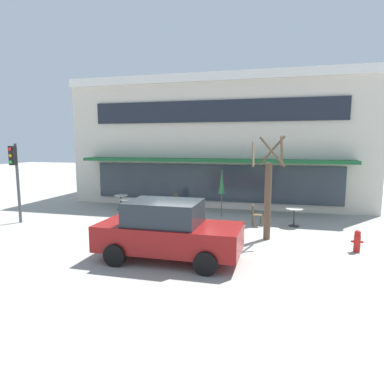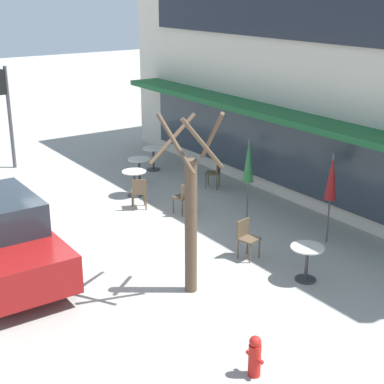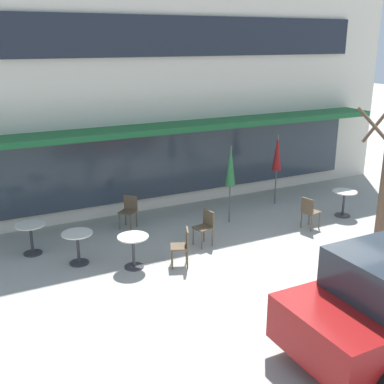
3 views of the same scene
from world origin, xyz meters
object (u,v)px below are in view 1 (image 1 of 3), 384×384
Objects in this scene: cafe_chair_2 at (255,214)px; fire_hydrant at (357,241)px; patio_umbrella_cream_folded at (222,182)px; cafe_chair_0 at (187,208)px; cafe_chair_1 at (160,211)px; patio_umbrella_green_folded at (269,182)px; parked_sedan at (168,231)px; cafe_table_mid_patio at (121,200)px; cafe_chair_3 at (174,200)px; cafe_table_streetside at (294,214)px; street_tree at (268,193)px; traffic_light_pole at (15,170)px; cafe_table_by_tree at (128,204)px; cafe_table_near_wall at (142,208)px.

cafe_chair_2 reaches higher than fire_hydrant.
cafe_chair_0 is at bearing -141.80° from patio_umbrella_cream_folded.
patio_umbrella_cream_folded is 3.21m from cafe_chair_1.
parked_sedan is (-2.61, -6.98, -0.75)m from patio_umbrella_green_folded.
cafe_chair_2 is at bearing 6.62° from cafe_chair_1.
cafe_table_mid_patio is at bearing 126.11° from parked_sedan.
patio_umbrella_green_folded is 2.47× the size of cafe_chair_3.
cafe_chair_2 is (-1.56, -0.33, 0.01)m from cafe_table_streetside.
patio_umbrella_cream_folded is (5.31, -0.35, 1.11)m from cafe_table_mid_patio.
cafe_table_mid_patio is 0.85× the size of cafe_chair_3.
cafe_chair_1 reaches higher than cafe_table_streetside.
street_tree reaches higher than cafe_chair_1.
parked_sedan is (4.81, -6.59, 0.36)m from cafe_table_mid_patio.
cafe_table_mid_patio is 11.26m from fire_hydrant.
street_tree is 1.09× the size of traffic_light_pole.
parked_sedan is 5.96× the size of fire_hydrant.
parked_sedan reaches higher than cafe_chair_2.
traffic_light_pole reaches higher than cafe_chair_1.
cafe_chair_2 is 5.32m from parked_sedan.
patio_umbrella_green_folded is 4.06m from cafe_chair_0.
cafe_chair_1 is (-1.02, -0.80, 0.00)m from cafe_chair_0.
cafe_table_streetside is 6.19m from cafe_chair_3.
cafe_chair_1 is at bearing 113.15° from parked_sedan.
cafe_chair_2 is at bearing -6.36° from cafe_chair_0.
street_tree is (2.23, -3.29, 0.05)m from patio_umbrella_cream_folded.
traffic_light_pole is (-7.73, 2.76, 1.42)m from parked_sedan.
traffic_light_pole is at bearing -141.73° from cafe_chair_3.
cafe_chair_0 is at bearing 99.38° from parked_sedan.
parked_sedan is at bearing -54.63° from cafe_table_by_tree.
cafe_chair_3 is 1.26× the size of fire_hydrant.
cafe_chair_1 is 7.74m from fire_hydrant.
cafe_table_near_wall is 0.21× the size of street_tree.
cafe_table_near_wall is at bearing 157.37° from cafe_chair_1.
fire_hydrant is (7.43, -2.16, -0.17)m from cafe_chair_1.
cafe_chair_2 is 2.29m from street_tree.
parked_sedan is at bearing -73.36° from cafe_chair_3.
cafe_chair_3 is 0.26× the size of traffic_light_pole.
cafe_table_streetside is 1.00× the size of cafe_table_by_tree.
cafe_chair_0 and cafe_chair_2 have the same top height.
traffic_light_pole is at bearing -157.79° from patio_umbrella_green_folded.
traffic_light_pole is at bearing -160.57° from cafe_chair_0.
cafe_chair_1 is 4.06m from cafe_chair_2.
cafe_table_streetside is 0.85× the size of cafe_chair_0.
fire_hydrant is at bearing -58.17° from patio_umbrella_green_folded.
patio_umbrella_cream_folded is 6.59m from fire_hydrant.
cafe_table_near_wall is 3.85m from patio_umbrella_cream_folded.
cafe_chair_1 and cafe_chair_2 have the same top height.
patio_umbrella_cream_folded reaches higher than cafe_chair_1.
cafe_chair_1 is at bearing -149.87° from patio_umbrella_green_folded.
cafe_table_mid_patio is at bearing -177.04° from patio_umbrella_green_folded.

